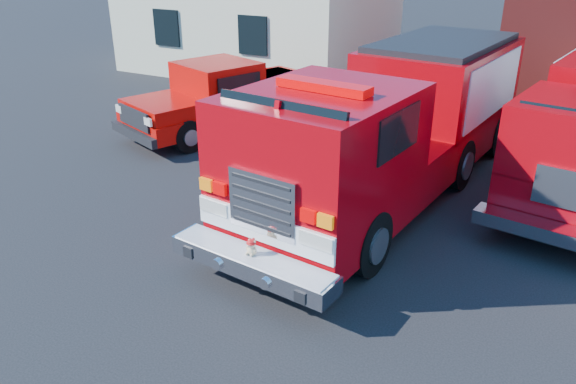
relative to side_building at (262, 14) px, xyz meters
The scene contains 4 objects.
ground 15.96m from the side_building, 55.30° to the right, with size 100.00×100.00×0.00m, color black.
side_building is the anchor object (origin of this frame).
fire_engine 14.26m from the side_building, 47.51° to the right, with size 3.86×10.21×3.07m.
pickup_truck 9.35m from the side_building, 65.68° to the right, with size 4.16×6.55×2.02m.
Camera 1 is at (4.12, -8.77, 5.20)m, focal length 35.00 mm.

